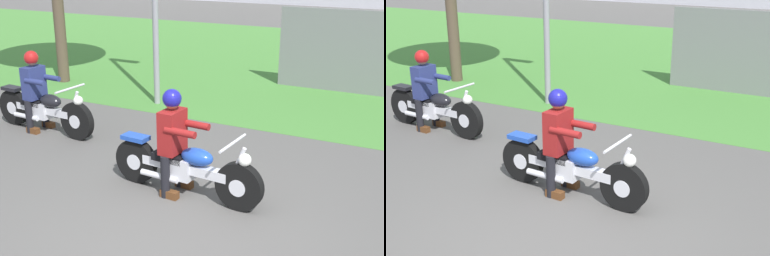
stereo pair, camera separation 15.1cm
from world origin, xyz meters
TOP-DOWN VIEW (x-y plane):
  - ground at (0.00, 0.00)m, footprint 120.00×120.00m
  - grass_verge at (0.00, 9.92)m, footprint 60.00×12.00m
  - motorcycle_lead at (-0.33, 1.16)m, footprint 2.15×0.66m
  - rider_lead at (-0.50, 1.17)m, footprint 0.56×0.48m
  - motorcycle_follow at (-3.62, 2.18)m, footprint 2.15×0.66m
  - rider_follow at (-3.78, 2.19)m, footprint 0.56×0.48m

SIDE VIEW (x-z plane):
  - ground at x=0.00m, z-range 0.00..0.00m
  - grass_verge at x=0.00m, z-range 0.00..0.01m
  - motorcycle_lead at x=-0.33m, z-range -0.05..0.81m
  - motorcycle_follow at x=-3.62m, z-range -0.05..0.83m
  - rider_lead at x=-0.50m, z-range 0.11..1.50m
  - rider_follow at x=-3.78m, z-range 0.12..1.52m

